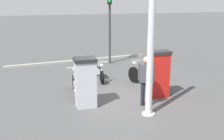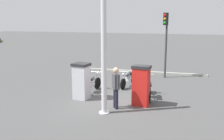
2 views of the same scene
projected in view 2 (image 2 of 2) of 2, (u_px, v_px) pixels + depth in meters
name	position (u px, v px, depth m)	size (l,w,h in m)	color
ground_plane	(111.00, 101.00, 11.04)	(120.00, 120.00, 0.00)	#4C4C4C
fuel_pump_near	(141.00, 85.00, 10.29)	(0.58, 0.75, 1.68)	red
fuel_pump_far	(82.00, 81.00, 11.20)	(0.71, 0.75, 1.62)	silver
motorcycle_near_pump	(148.00, 88.00, 11.41)	(2.13, 0.75, 0.97)	black
motorcycle_far_pump	(91.00, 83.00, 12.29)	(2.04, 0.56, 0.93)	black
motorcycle_extra	(128.00, 78.00, 13.43)	(1.99, 0.59, 0.92)	black
attendant_person	(116.00, 85.00, 9.94)	(0.50, 0.43, 1.66)	#1E1E2D
roadside_traffic_light	(166.00, 34.00, 15.04)	(0.40, 0.30, 3.92)	#38383A
canopy_support_pole	(104.00, 54.00, 9.16)	(0.40, 0.40, 4.68)	silver
road_edge_kerb	(144.00, 72.00, 16.99)	(0.73, 8.07, 0.12)	#9E9E93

